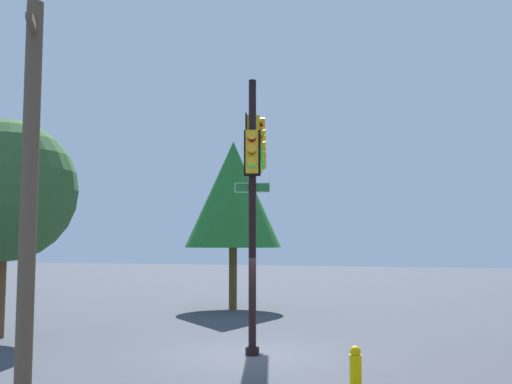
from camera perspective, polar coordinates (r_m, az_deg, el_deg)
ground_plane at (r=15.78m, az=-0.36°, el=-15.51°), size 120.00×120.00×0.00m
signal_pole_assembly at (r=17.73m, az=-0.06°, el=3.33°), size 5.91×2.15×7.26m
utility_pole at (r=11.79m, az=-21.11°, el=0.10°), size 1.58×1.07×7.50m
fire_hydrant at (r=12.45m, az=9.62°, el=-16.36°), size 0.33×0.24×0.83m
tree_near at (r=19.96m, az=-23.18°, el=0.14°), size 4.47×4.47×6.77m
tree_mid at (r=26.37m, az=-2.22°, el=-0.23°), size 4.29×4.29×7.47m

